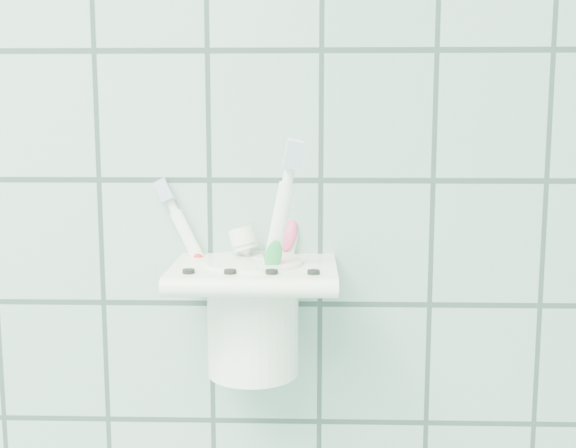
# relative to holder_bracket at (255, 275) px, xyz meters

# --- Properties ---
(holder_bracket) EXTENTS (0.14, 0.11, 0.04)m
(holder_bracket) POSITION_rel_holder_bracket_xyz_m (0.00, 0.00, 0.00)
(holder_bracket) COLOR white
(holder_bracket) RESTS_ON wall_back
(cup) EXTENTS (0.09, 0.09, 0.10)m
(cup) POSITION_rel_holder_bracket_xyz_m (-0.00, 0.00, -0.03)
(cup) COLOR white
(cup) RESTS_ON holder_bracket
(toothbrush_pink) EXTENTS (0.08, 0.04, 0.17)m
(toothbrush_pink) POSITION_rel_holder_bracket_xyz_m (-0.01, 0.02, 0.01)
(toothbrush_pink) COLOR white
(toothbrush_pink) RESTS_ON cup
(toothbrush_blue) EXTENTS (0.05, 0.08, 0.22)m
(toothbrush_blue) POSITION_rel_holder_bracket_xyz_m (0.01, 0.01, 0.03)
(toothbrush_blue) COLOR white
(toothbrush_blue) RESTS_ON cup
(toothbrush_orange) EXTENTS (0.05, 0.03, 0.20)m
(toothbrush_orange) POSITION_rel_holder_bracket_xyz_m (-0.00, -0.00, 0.02)
(toothbrush_orange) COLOR white
(toothbrush_orange) RESTS_ON cup
(toothpaste_tube) EXTENTS (0.06, 0.03, 0.13)m
(toothpaste_tube) POSITION_rel_holder_bracket_xyz_m (0.02, 0.01, -0.01)
(toothpaste_tube) COLOR silver
(toothpaste_tube) RESTS_ON cup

